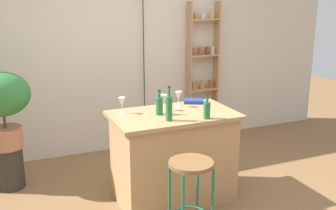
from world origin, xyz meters
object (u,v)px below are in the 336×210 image
Objects in this scene: bottle_spirits_clear at (169,108)px; bottle_olive_oil at (207,110)px; bar_stool at (191,181)px; wine_glass_left at (122,102)px; wine_glass_right at (179,96)px; plant_stool at (10,168)px; bottle_sauce_amber at (159,105)px; spice_shelf at (202,73)px; potted_plant at (2,101)px; cookbook at (194,101)px; wine_glass_center at (164,99)px.

bottle_spirits_clear is 0.37m from bottle_olive_oil.
wine_glass_left is at bearing 107.85° from bar_stool.
wine_glass_right is (0.28, 0.40, -0.01)m from bottle_spirits_clear.
bottle_spirits_clear is (1.41, -1.13, 0.82)m from plant_stool.
spice_shelf is at bearing 49.53° from bottle_sauce_amber.
plant_stool is at bearing 0.00° from potted_plant.
bottle_sauce_amber is at bearing 88.32° from bar_stool.
spice_shelf is at bearing 12.20° from plant_stool.
spice_shelf is 12.00× the size of wine_glass_left.
spice_shelf is at bearing 63.19° from bottle_olive_oil.
potted_plant is at bearing -171.30° from cookbook.
spice_shelf reaches higher than bottle_spirits_clear.
wine_glass_left is (1.08, -0.73, 0.81)m from plant_stool.
plant_stool is 1.84m from bottle_sauce_amber.
bottle_spirits_clear is (1.41, -1.13, 0.06)m from potted_plant.
bottle_sauce_amber is 0.16m from wine_glass_center.
bottle_sauce_amber is 1.52× the size of wine_glass_left.
wine_glass_left is at bearing -147.14° from cookbook.
potted_plant reaches higher than wine_glass_center.
wine_glass_right is at bearing 17.93° from wine_glass_center.
wine_glass_center reaches higher than cookbook.
bottle_sauce_amber is 0.58m from cookbook.
potted_plant is 3.94× the size of cookbook.
spice_shelf is 2.05m from wine_glass_left.
bottle_spirits_clear is at bearing 86.69° from bar_stool.
wine_glass_center is at bearing 122.10° from bottle_olive_oil.
bottle_olive_oil is (0.38, 0.45, 0.46)m from bar_stool.
bar_stool is at bearing -130.45° from bottle_olive_oil.
wine_glass_center is (1.50, -0.79, 0.81)m from plant_stool.
plant_stool is at bearing -171.30° from cookbook.
wine_glass_right is (0.61, 0.00, 0.00)m from wine_glass_left.
bottle_olive_oil is at bearing -77.45° from cookbook.
bottle_olive_oil is (1.76, -1.21, 0.02)m from potted_plant.
spice_shelf reaches higher than bottle_sauce_amber.
potted_plant is 5.04× the size of wine_glass_right.
wine_glass_center is 0.20m from wine_glass_right.
bottle_spirits_clear reaches higher than cookbook.
bottle_spirits_clear is 2.02× the size of wine_glass_center.
bottle_sauce_amber is at bearing -129.47° from wine_glass_center.
bottle_olive_oil is at bearing -34.41° from plant_stool.
bar_stool is 0.37× the size of spice_shelf.
bar_stool is 4.43× the size of wine_glass_left.
potted_plant is at bearing 145.59° from bottle_olive_oil.
bar_stool is 1.10m from wine_glass_right.
bottle_olive_oil is at bearing -39.77° from bottle_sauce_amber.
cookbook is (0.22, 0.08, -0.10)m from wine_glass_right.
bottle_olive_oil is 1.11× the size of cookbook.
bar_stool is 2.19× the size of bottle_spirits_clear.
bottle_spirits_clear is (0.01, -0.22, 0.03)m from bottle_sauce_amber.
potted_plant reaches higher than bottle_spirits_clear.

